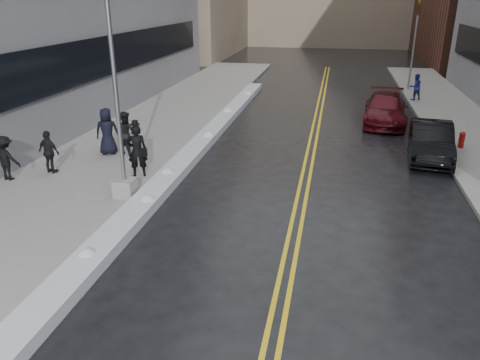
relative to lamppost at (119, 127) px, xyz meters
The scene contains 16 objects.
ground 4.62m from the lamppost, 31.22° to the right, with size 160.00×160.00×0.00m, color black.
sidewalk_west 8.72m from the lamppost, 107.03° to the left, with size 5.50×50.00×0.15m, color gray.
lane_line_left 10.12m from the lamppost, 54.77° to the left, with size 0.12×50.00×0.01m, color gold.
lane_line_right 10.29m from the lamppost, 53.36° to the left, with size 0.12×50.00×0.01m, color gold.
snow_ridge 6.50m from the lamppost, 81.94° to the left, with size 0.90×30.00×0.34m, color silver.
lamppost is the anchor object (origin of this frame).
fire_hydrant 14.81m from the lamppost, 33.04° to the left, with size 0.26×0.26×0.73m.
traffic_signal 24.98m from the lamppost, 61.79° to the left, with size 0.16×0.20×6.00m.
pedestrian_fedora 2.36m from the lamppost, 99.34° to the left, with size 0.72×0.47×1.97m, color black.
pedestrian_b 4.78m from the lamppost, 113.42° to the left, with size 0.90×0.70×1.85m, color black.
pedestrian_c 5.02m from the lamppost, 122.45° to the left, with size 0.97×0.63×1.98m, color black.
pedestrian_d 4.30m from the lamppost, 157.48° to the left, with size 0.96×0.40×1.64m, color black.
pedestrian_e 5.12m from the lamppost, behind, with size 1.06×0.61×1.64m, color black.
pedestrian_east 21.66m from the lamppost, 57.29° to the left, with size 0.81×0.63×1.66m, color navy.
car_black 12.71m from the lamppost, 31.50° to the left, with size 1.62×4.63×1.53m, color black.
car_maroon 15.60m from the lamppost, 52.74° to the left, with size 2.16×5.31×1.54m, color #3C090E.
Camera 1 is at (3.35, -11.38, 6.47)m, focal length 35.00 mm.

